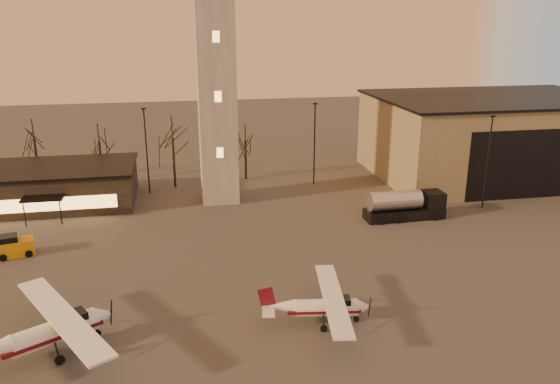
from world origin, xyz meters
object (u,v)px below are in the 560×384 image
object	(u,v)px
cessna_front	(328,310)
service_cart	(15,248)
control_tower	(215,53)
hangar	(494,136)
terminal	(17,187)
cessna_rear	(58,335)
fuel_truck	(404,207)

from	to	relation	value
cessna_front	service_cart	xyz separation A→B (m)	(-23.83, 15.76, -0.22)
control_tower	hangar	distance (m)	37.90
terminal	cessna_rear	bearing A→B (deg)	-72.07
terminal	service_cart	distance (m)	14.41
control_tower	cessna_rear	distance (m)	34.05
fuel_truck	hangar	bearing A→B (deg)	36.24
control_tower	cessna_rear	bearing A→B (deg)	-113.85
service_cart	control_tower	bearing A→B (deg)	18.54
control_tower	cessna_front	size ratio (longest dim) A/B	3.22
cessna_front	control_tower	bearing A→B (deg)	108.48
cessna_rear	fuel_truck	distance (m)	35.51
cessna_front	cessna_rear	xyz separation A→B (m)	(-17.28, -0.11, 0.21)
cessna_front	cessna_rear	distance (m)	17.28
cessna_rear	fuel_truck	xyz separation A→B (m)	(30.47, 18.24, 0.04)
hangar	fuel_truck	size ratio (longest dim) A/B	3.69
control_tower	fuel_truck	distance (m)	25.51
hangar	control_tower	bearing A→B (deg)	-173.69
control_tower	service_cart	distance (m)	27.27
control_tower	fuel_truck	bearing A→B (deg)	-27.99
service_cart	fuel_truck	bearing A→B (deg)	-10.28
hangar	cessna_front	distance (m)	44.61
control_tower	cessna_rear	world-z (taller)	control_tower
control_tower	hangar	xyz separation A→B (m)	(36.00, 3.98, -11.17)
cessna_rear	control_tower	bearing A→B (deg)	36.30
cessna_front	cessna_rear	world-z (taller)	cessna_rear
cessna_front	service_cart	distance (m)	28.57
fuel_truck	service_cart	distance (m)	37.09
hangar	terminal	world-z (taller)	hangar
terminal	cessna_rear	xyz separation A→B (m)	(9.67, -29.86, -0.99)
control_tower	service_cart	size ratio (longest dim) A/B	9.77
hangar	terminal	distance (m)	58.11
cessna_rear	service_cart	xyz separation A→B (m)	(-6.54, 15.87, -0.43)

